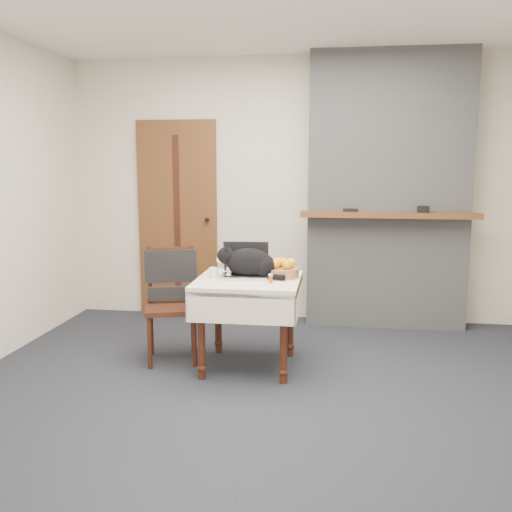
{
  "coord_description": "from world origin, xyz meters",
  "views": [
    {
      "loc": [
        0.41,
        -3.71,
        1.56
      ],
      "look_at": [
        -0.17,
        0.44,
        0.88
      ],
      "focal_mm": 40.0,
      "sensor_mm": 36.0,
      "label": 1
    }
  ],
  "objects": [
    {
      "name": "ground",
      "position": [
        0.0,
        0.0,
        0.0
      ],
      "size": [
        4.5,
        4.5,
        0.0
      ],
      "primitive_type": "plane",
      "color": "black",
      "rests_on": "ground"
    },
    {
      "name": "room_shell",
      "position": [
        0.0,
        0.46,
        1.76
      ],
      "size": [
        4.52,
        4.01,
        2.61
      ],
      "color": "beige",
      "rests_on": "ground"
    },
    {
      "name": "door",
      "position": [
        -1.2,
        1.97,
        1.0
      ],
      "size": [
        0.82,
        0.1,
        2.0
      ],
      "color": "brown",
      "rests_on": "ground"
    },
    {
      "name": "chimney",
      "position": [
        0.9,
        1.85,
        1.3
      ],
      "size": [
        1.62,
        0.48,
        2.6
      ],
      "color": "gray",
      "rests_on": "ground"
    },
    {
      "name": "side_table",
      "position": [
        -0.23,
        0.49,
        0.59
      ],
      "size": [
        0.78,
        0.78,
        0.7
      ],
      "color": "#351B0E",
      "rests_on": "ground"
    },
    {
      "name": "laptop",
      "position": [
        -0.27,
        0.57,
        0.77
      ],
      "size": [
        0.38,
        0.33,
        0.26
      ],
      "rotation": [
        0.0,
        0.0,
        0.09
      ],
      "color": "#B7B7BC",
      "rests_on": "side_table"
    },
    {
      "name": "cat",
      "position": [
        -0.22,
        0.52,
        0.81
      ],
      "size": [
        0.54,
        0.23,
        0.26
      ],
      "rotation": [
        0.0,
        0.0,
        0.05
      ],
      "color": "black",
      "rests_on": "side_table"
    },
    {
      "name": "cream_jar",
      "position": [
        -0.5,
        0.48,
        0.74
      ],
      "size": [
        0.07,
        0.07,
        0.08
      ],
      "primitive_type": "cylinder",
      "color": "white",
      "rests_on": "side_table"
    },
    {
      "name": "pill_bottle",
      "position": [
        -0.05,
        0.34,
        0.74
      ],
      "size": [
        0.03,
        0.03,
        0.07
      ],
      "color": "#A44714",
      "rests_on": "side_table"
    },
    {
      "name": "fruit_basket",
      "position": [
        0.02,
        0.57,
        0.76
      ],
      "size": [
        0.26,
        0.26,
        0.15
      ],
      "color": "#A46742",
      "rests_on": "side_table"
    },
    {
      "name": "desk_clutter",
      "position": [
        -0.1,
        0.56,
        0.7
      ],
      "size": [
        0.14,
        0.02,
        0.01
      ],
      "primitive_type": "cube",
      "rotation": [
        0.0,
        0.0,
        0.05
      ],
      "color": "black",
      "rests_on": "side_table"
    },
    {
      "name": "chair",
      "position": [
        -0.89,
        0.63,
        0.58
      ],
      "size": [
        0.5,
        0.5,
        0.9
      ],
      "rotation": [
        0.0,
        0.0,
        0.28
      ],
      "color": "#351B0E",
      "rests_on": "ground"
    }
  ]
}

